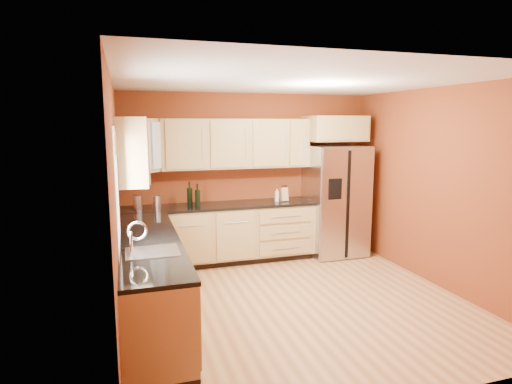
% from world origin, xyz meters
% --- Properties ---
extents(floor, '(4.00, 4.00, 0.00)m').
position_xyz_m(floor, '(0.00, 0.00, 0.00)').
color(floor, '#A0693E').
rests_on(floor, ground).
extents(ceiling, '(4.00, 4.00, 0.00)m').
position_xyz_m(ceiling, '(0.00, 0.00, 2.60)').
color(ceiling, silver).
rests_on(ceiling, wall_back).
extents(wall_back, '(4.00, 0.04, 2.60)m').
position_xyz_m(wall_back, '(0.00, 2.00, 1.30)').
color(wall_back, maroon).
rests_on(wall_back, floor).
extents(wall_front, '(4.00, 0.04, 2.60)m').
position_xyz_m(wall_front, '(0.00, -2.00, 1.30)').
color(wall_front, maroon).
rests_on(wall_front, floor).
extents(wall_left, '(0.04, 4.00, 2.60)m').
position_xyz_m(wall_left, '(-2.00, 0.00, 1.30)').
color(wall_left, maroon).
rests_on(wall_left, floor).
extents(wall_right, '(0.04, 4.00, 2.60)m').
position_xyz_m(wall_right, '(2.00, 0.00, 1.30)').
color(wall_right, maroon).
rests_on(wall_right, floor).
extents(base_cabinets_back, '(2.90, 0.60, 0.88)m').
position_xyz_m(base_cabinets_back, '(-0.55, 1.70, 0.44)').
color(base_cabinets_back, tan).
rests_on(base_cabinets_back, floor).
extents(base_cabinets_left, '(0.60, 2.80, 0.88)m').
position_xyz_m(base_cabinets_left, '(-1.70, 0.00, 0.44)').
color(base_cabinets_left, tan).
rests_on(base_cabinets_left, floor).
extents(countertop_back, '(2.90, 0.62, 0.04)m').
position_xyz_m(countertop_back, '(-0.55, 1.69, 0.90)').
color(countertop_back, black).
rests_on(countertop_back, base_cabinets_back).
extents(countertop_left, '(0.62, 2.80, 0.04)m').
position_xyz_m(countertop_left, '(-1.69, 0.00, 0.90)').
color(countertop_left, black).
rests_on(countertop_left, base_cabinets_left).
extents(upper_cabinets_back, '(2.30, 0.33, 0.75)m').
position_xyz_m(upper_cabinets_back, '(-0.25, 1.83, 1.83)').
color(upper_cabinets_back, tan).
rests_on(upper_cabinets_back, wall_back).
extents(upper_cabinets_left, '(0.33, 1.35, 0.75)m').
position_xyz_m(upper_cabinets_left, '(-1.83, 0.72, 1.83)').
color(upper_cabinets_left, tan).
rests_on(upper_cabinets_left, wall_left).
extents(corner_upper_cabinet, '(0.67, 0.67, 0.75)m').
position_xyz_m(corner_upper_cabinet, '(-1.67, 1.67, 1.83)').
color(corner_upper_cabinet, tan).
rests_on(corner_upper_cabinet, wall_back).
extents(over_fridge_cabinet, '(0.92, 0.60, 0.40)m').
position_xyz_m(over_fridge_cabinet, '(1.35, 1.70, 2.05)').
color(over_fridge_cabinet, tan).
rests_on(over_fridge_cabinet, wall_back).
extents(refrigerator, '(0.90, 0.75, 1.78)m').
position_xyz_m(refrigerator, '(1.35, 1.62, 0.89)').
color(refrigerator, '#BBBBC0').
rests_on(refrigerator, floor).
extents(window, '(0.03, 0.90, 1.00)m').
position_xyz_m(window, '(-1.98, -0.50, 1.55)').
color(window, white).
rests_on(window, wall_left).
extents(sink_faucet, '(0.50, 0.42, 0.30)m').
position_xyz_m(sink_faucet, '(-1.69, -0.50, 1.07)').
color(sink_faucet, white).
rests_on(sink_faucet, countertop_left).
extents(canister_left, '(0.14, 0.14, 0.19)m').
position_xyz_m(canister_left, '(-1.48, 1.63, 1.02)').
color(canister_left, '#BBBBC0').
rests_on(canister_left, countertop_back).
extents(canister_right, '(0.14, 0.14, 0.20)m').
position_xyz_m(canister_right, '(-1.75, 1.65, 1.02)').
color(canister_right, '#BBBBC0').
rests_on(canister_right, countertop_back).
extents(wine_bottle_a, '(0.09, 0.09, 0.34)m').
position_xyz_m(wine_bottle_a, '(-0.90, 1.64, 1.09)').
color(wine_bottle_a, black).
rests_on(wine_bottle_a, countertop_back).
extents(wine_bottle_b, '(0.10, 0.10, 0.36)m').
position_xyz_m(wine_bottle_b, '(-1.00, 1.74, 1.10)').
color(wine_bottle_b, black).
rests_on(wine_bottle_b, countertop_back).
extents(knife_block, '(0.11, 0.10, 0.21)m').
position_xyz_m(knife_block, '(0.48, 1.67, 1.03)').
color(knife_block, tan).
rests_on(knife_block, countertop_back).
extents(soap_dispenser, '(0.08, 0.08, 0.20)m').
position_xyz_m(soap_dispenser, '(0.36, 1.68, 1.02)').
color(soap_dispenser, silver).
rests_on(soap_dispenser, countertop_back).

